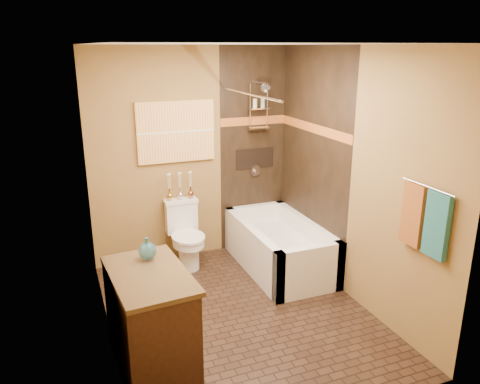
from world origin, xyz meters
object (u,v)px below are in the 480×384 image
sunset_painting (176,132)px  bathtub (279,250)px  vanity (151,320)px  toilet (186,234)px

sunset_painting → bathtub: (0.99, -0.73, -1.33)m
sunset_painting → vanity: 2.35m
sunset_painting → vanity: (-0.74, -1.92, -1.14)m
sunset_painting → toilet: bearing=-90.0°
bathtub → vanity: 2.11m
bathtub → toilet: 1.10m
toilet → vanity: size_ratio=0.79×
bathtub → vanity: (-1.72, -1.20, 0.19)m
bathtub → vanity: bearing=-145.2°
toilet → sunset_painting: bearing=91.4°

